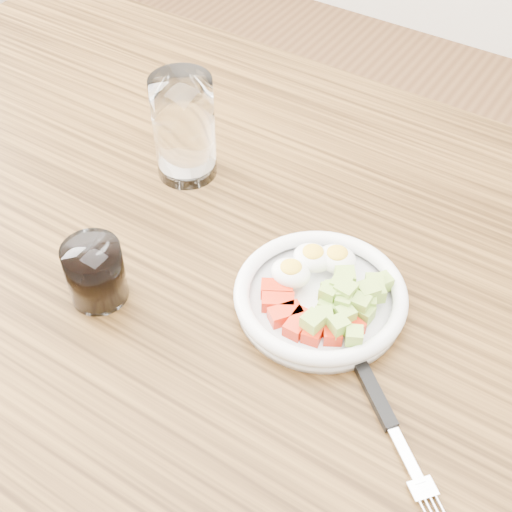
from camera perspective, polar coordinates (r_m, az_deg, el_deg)
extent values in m
cube|color=brown|center=(1.60, -12.81, 5.61)|extent=(0.07, 0.07, 0.73)
cube|color=brown|center=(0.83, 0.21, -3.09)|extent=(1.50, 0.90, 0.04)
cylinder|color=white|center=(0.79, 5.13, -3.71)|extent=(0.18, 0.18, 0.01)
torus|color=white|center=(0.78, 5.19, -3.05)|extent=(0.19, 0.19, 0.02)
cube|color=red|center=(0.78, 1.68, -2.69)|extent=(0.04, 0.03, 0.02)
cube|color=red|center=(0.77, 1.76, -3.71)|extent=(0.04, 0.03, 0.02)
cube|color=red|center=(0.76, 2.36, -4.68)|extent=(0.04, 0.04, 0.02)
cube|color=red|center=(0.75, 3.39, -5.43)|extent=(0.02, 0.04, 0.02)
cube|color=red|center=(0.75, 4.72, -5.83)|extent=(0.03, 0.04, 0.02)
cube|color=red|center=(0.75, 6.12, -5.81)|extent=(0.03, 0.04, 0.02)
cube|color=red|center=(0.76, 7.37, -5.38)|extent=(0.04, 0.03, 0.02)
ellipsoid|color=white|center=(0.80, 4.55, -0.14)|extent=(0.05, 0.04, 0.02)
ellipsoid|color=yellow|center=(0.80, 4.59, 0.35)|extent=(0.02, 0.02, 0.01)
ellipsoid|color=white|center=(0.80, 6.47, -0.24)|extent=(0.05, 0.04, 0.02)
ellipsoid|color=yellow|center=(0.80, 6.53, 0.26)|extent=(0.02, 0.02, 0.01)
ellipsoid|color=white|center=(0.79, 2.80, -1.37)|extent=(0.05, 0.04, 0.02)
ellipsoid|color=yellow|center=(0.78, 2.83, -0.87)|extent=(0.02, 0.02, 0.01)
cube|color=#A3C44B|center=(0.76, 6.12, -2.89)|extent=(0.03, 0.03, 0.02)
cube|color=#A3C44B|center=(0.74, 6.64, -5.56)|extent=(0.02, 0.02, 0.02)
cube|color=#A3C44B|center=(0.75, 7.01, -3.64)|extent=(0.02, 0.02, 0.02)
cube|color=#A3C44B|center=(0.74, 4.54, -5.33)|extent=(0.02, 0.02, 0.02)
cube|color=#A3C44B|center=(0.77, 6.40, -3.01)|extent=(0.02, 0.02, 0.02)
cube|color=#A3C44B|center=(0.76, 7.17, -2.85)|extent=(0.02, 0.02, 0.02)
cube|color=#A3C44B|center=(0.78, 6.90, -2.66)|extent=(0.02, 0.02, 0.02)
cube|color=#A3C44B|center=(0.76, 5.84, -3.99)|extent=(0.02, 0.02, 0.02)
cube|color=#A3C44B|center=(0.76, 6.83, -2.37)|extent=(0.02, 0.02, 0.02)
cube|color=#A3C44B|center=(0.76, 6.56, -3.00)|extent=(0.02, 0.02, 0.02)
cube|color=#A3C44B|center=(0.77, 7.12, -1.79)|extent=(0.03, 0.03, 0.02)
cube|color=#A3C44B|center=(0.73, 7.86, -6.34)|extent=(0.02, 0.02, 0.02)
cube|color=#A3C44B|center=(0.76, 5.84, -2.96)|extent=(0.02, 0.02, 0.02)
cube|color=#A3C44B|center=(0.79, 10.13, -2.09)|extent=(0.02, 0.02, 0.02)
cube|color=#A3C44B|center=(0.75, 5.46, -4.89)|extent=(0.02, 0.02, 0.02)
cube|color=#A3C44B|center=(0.78, 9.43, -2.27)|extent=(0.03, 0.03, 0.02)
cube|color=#A3C44B|center=(0.75, 7.17, -4.69)|extent=(0.02, 0.02, 0.02)
cube|color=#A3C44B|center=(0.77, 9.63, -2.96)|extent=(0.02, 0.02, 0.02)
cube|color=#A3C44B|center=(0.77, 8.91, -2.89)|extent=(0.03, 0.03, 0.02)
cube|color=#A3C44B|center=(0.76, 8.69, -4.58)|extent=(0.02, 0.02, 0.02)
cube|color=#A3C44B|center=(0.77, 8.86, -3.65)|extent=(0.03, 0.03, 0.02)
cube|color=#A3C44B|center=(0.76, 8.39, -3.81)|extent=(0.02, 0.02, 0.02)
cube|color=black|center=(0.73, 9.14, -10.18)|extent=(0.09, 0.08, 0.01)
cube|color=silver|center=(0.70, 11.90, -15.34)|extent=(0.05, 0.05, 0.00)
cube|color=silver|center=(0.68, 13.19, -17.68)|extent=(0.03, 0.03, 0.00)
cylinder|color=white|center=(0.92, -5.78, 10.14)|extent=(0.08, 0.08, 0.14)
cylinder|color=white|center=(0.79, -12.74, -1.30)|extent=(0.06, 0.06, 0.07)
cylinder|color=black|center=(0.79, -12.72, -1.38)|extent=(0.06, 0.06, 0.06)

